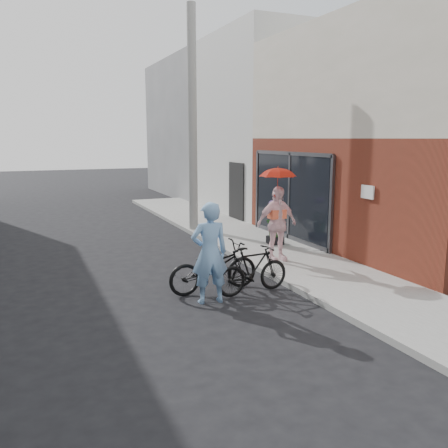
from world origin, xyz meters
TOP-DOWN VIEW (x-y plane):
  - ground at (0.00, 0.00)m, footprint 80.00×80.00m
  - sidewalk at (2.10, 2.00)m, footprint 2.20×24.00m
  - curb at (0.94, 2.00)m, footprint 0.12×24.00m
  - brick_building at (7.19, 2.01)m, footprint 8.09×8.00m
  - plaster_building at (7.20, 9.00)m, footprint 8.00×6.00m
  - east_building_far at (7.20, 16.00)m, footprint 8.00×8.00m
  - utility_pole at (1.10, 6.00)m, footprint 0.28×0.28m
  - officer at (-0.88, -0.37)m, footprint 0.73×0.51m
  - bike_left at (-0.57, 0.19)m, footprint 1.92×0.77m
  - bike_right at (0.09, -0.22)m, footprint 1.62×0.60m
  - kimono_woman at (1.55, 1.42)m, footprint 1.06×0.47m
  - parasol at (1.55, 1.42)m, footprint 0.81×0.81m
  - planter at (2.42, 3.01)m, footprint 0.45×0.45m
  - potted_plant at (2.42, 3.01)m, footprint 0.59×0.51m

SIDE VIEW (x-z plane):
  - ground at x=0.00m, z-range 0.00..0.00m
  - sidewalk at x=2.10m, z-range 0.00..0.12m
  - curb at x=0.94m, z-range 0.00..0.12m
  - planter at x=2.42m, z-range 0.12..0.33m
  - bike_right at x=0.09m, z-range 0.00..0.95m
  - bike_left at x=-0.57m, z-range 0.00..0.99m
  - potted_plant at x=2.42m, z-range 0.33..0.99m
  - officer at x=-0.88m, z-range 0.00..1.89m
  - kimono_woman at x=1.55m, z-range 0.12..1.90m
  - parasol at x=1.55m, z-range 1.90..2.62m
  - brick_building at x=7.19m, z-range -0.01..5.99m
  - plaster_building at x=7.20m, z-range 0.00..7.00m
  - east_building_far at x=7.20m, z-range 0.00..7.00m
  - utility_pole at x=1.10m, z-range 0.00..7.00m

